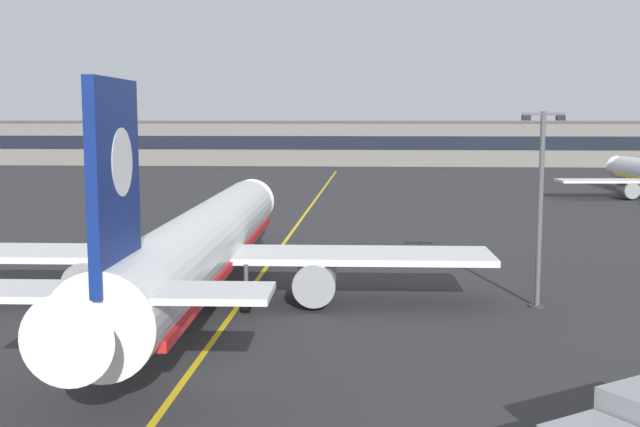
% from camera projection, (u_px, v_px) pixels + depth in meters
% --- Properties ---
extents(ground_plane, '(400.00, 400.00, 0.00)m').
position_uv_depth(ground_plane, '(191.00, 381.00, 30.66)').
color(ground_plane, '#2D2D30').
extents(taxiway_centreline, '(2.05, 179.99, 0.01)m').
position_uv_depth(taxiway_centreline, '(278.00, 251.00, 60.38)').
color(taxiway_centreline, yellow).
rests_on(taxiway_centreline, ground).
extents(airliner_foreground, '(32.08, 41.45, 11.65)m').
position_uv_depth(airliner_foreground, '(204.00, 244.00, 42.99)').
color(airliner_foreground, white).
rests_on(airliner_foreground, ground).
extents(apron_lamp_post, '(2.24, 0.90, 10.63)m').
position_uv_depth(apron_lamp_post, '(540.00, 205.00, 41.92)').
color(apron_lamp_post, '#515156').
rests_on(apron_lamp_post, ground).
extents(safety_cone_by_nose_gear, '(0.44, 0.44, 0.55)m').
position_uv_depth(safety_cone_by_nose_gear, '(263.00, 247.00, 60.43)').
color(safety_cone_by_nose_gear, orange).
rests_on(safety_cone_by_nose_gear, ground).
extents(terminal_building, '(153.04, 12.40, 9.50)m').
position_uv_depth(terminal_building, '(343.00, 143.00, 168.00)').
color(terminal_building, slate).
rests_on(terminal_building, ground).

